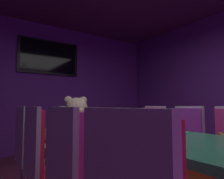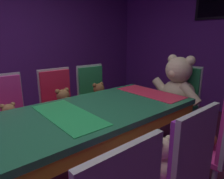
% 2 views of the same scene
% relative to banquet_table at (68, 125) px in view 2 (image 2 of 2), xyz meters
% --- Properties ---
extents(banquet_table, '(0.90, 2.43, 0.75)m').
position_rel_banquet_table_xyz_m(banquet_table, '(0.00, 0.00, 0.00)').
color(banquet_table, '#26724C').
rests_on(banquet_table, ground_plane).
extents(chair_left_1, '(0.42, 0.41, 0.98)m').
position_rel_banquet_table_xyz_m(chair_left_1, '(-0.85, -0.29, -0.06)').
color(chair_left_1, '#CC338C').
rests_on(chair_left_1, ground_plane).
extents(teddy_left_1, '(0.21, 0.28, 0.26)m').
position_rel_banquet_table_xyz_m(teddy_left_1, '(-0.70, -0.29, -0.08)').
color(teddy_left_1, '#9E7247').
rests_on(teddy_left_1, chair_left_1).
extents(chair_left_2, '(0.42, 0.41, 0.98)m').
position_rel_banquet_table_xyz_m(chair_left_2, '(-0.86, 0.31, -0.06)').
color(chair_left_2, red).
rests_on(chair_left_2, ground_plane).
extents(teddy_left_2, '(0.25, 0.33, 0.31)m').
position_rel_banquet_table_xyz_m(teddy_left_2, '(-0.71, 0.31, -0.06)').
color(teddy_left_2, olive).
rests_on(teddy_left_2, chair_left_2).
extents(chair_left_3, '(0.42, 0.41, 0.98)m').
position_rel_banquet_table_xyz_m(chair_left_3, '(-0.85, 0.84, -0.06)').
color(chair_left_3, '#268C4C').
rests_on(chair_left_3, ground_plane).
extents(teddy_left_3, '(0.25, 0.33, 0.31)m').
position_rel_banquet_table_xyz_m(teddy_left_3, '(-0.70, 0.84, -0.06)').
color(teddy_left_3, brown).
rests_on(teddy_left_3, chair_left_3).
extents(chair_right_2, '(0.42, 0.41, 0.98)m').
position_rel_banquet_table_xyz_m(chair_right_2, '(0.86, 0.28, -0.06)').
color(chair_right_2, purple).
rests_on(chair_right_2, ground_plane).
extents(teddy_right_2, '(0.23, 0.30, 0.28)m').
position_rel_banquet_table_xyz_m(teddy_right_2, '(0.72, 0.28, -0.07)').
color(teddy_right_2, beige).
rests_on(teddy_right_2, chair_right_2).
extents(chair_right_3, '(0.42, 0.41, 0.98)m').
position_rel_banquet_table_xyz_m(chair_right_3, '(0.87, 0.87, -0.06)').
color(chair_right_3, '#CC338C').
rests_on(chair_right_3, ground_plane).
extents(teddy_right_3, '(0.22, 0.28, 0.26)m').
position_rel_banquet_table_xyz_m(teddy_right_3, '(0.73, 0.87, -0.08)').
color(teddy_right_3, brown).
rests_on(teddy_right_3, chair_right_3).
extents(throne_chair, '(0.41, 0.42, 0.98)m').
position_rel_banquet_table_xyz_m(throne_chair, '(0.00, 1.76, -0.06)').
color(throne_chair, '#268C4C').
rests_on(throne_chair, ground_plane).
extents(king_teddy_bear, '(0.72, 0.55, 0.68)m').
position_rel_banquet_table_xyz_m(king_teddy_bear, '(0.00, 1.59, 0.09)').
color(king_teddy_bear, beige).
rests_on(king_teddy_bear, throne_chair).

